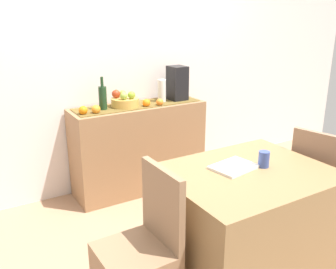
# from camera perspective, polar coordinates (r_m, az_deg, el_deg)

# --- Properties ---
(ground_plane) EXTENTS (6.40, 6.40, 0.02)m
(ground_plane) POSITION_cam_1_polar(r_m,az_deg,el_deg) (3.11, 2.82, -14.99)
(ground_plane) COLOR #A47C5E
(ground_plane) RESTS_ON ground
(room_wall_rear) EXTENTS (6.40, 0.06, 2.70)m
(room_wall_rear) POSITION_cam_1_polar(r_m,az_deg,el_deg) (3.66, -7.37, 12.69)
(room_wall_rear) COLOR silver
(room_wall_rear) RESTS_ON ground
(sideboard_console) EXTENTS (1.30, 0.42, 0.86)m
(sideboard_console) POSITION_cam_1_polar(r_m,az_deg,el_deg) (3.65, -4.47, -2.06)
(sideboard_console) COLOR #936A47
(sideboard_console) RESTS_ON ground
(table_runner) EXTENTS (1.22, 0.32, 0.01)m
(table_runner) POSITION_cam_1_polar(r_m,az_deg,el_deg) (3.52, -4.65, 4.58)
(table_runner) COLOR brown
(table_runner) RESTS_ON sideboard_console
(fruit_bowl) EXTENTS (0.26, 0.26, 0.08)m
(fruit_bowl) POSITION_cam_1_polar(r_m,az_deg,el_deg) (3.46, -6.66, 4.98)
(fruit_bowl) COLOR gold
(fruit_bowl) RESTS_ON table_runner
(apple_left) EXTENTS (0.06, 0.06, 0.06)m
(apple_left) POSITION_cam_1_polar(r_m,az_deg,el_deg) (3.49, -7.02, 6.30)
(apple_left) COLOR olive
(apple_left) RESTS_ON fruit_bowl
(apple_center) EXTENTS (0.07, 0.07, 0.07)m
(apple_center) POSITION_cam_1_polar(r_m,az_deg,el_deg) (3.38, -6.86, 5.95)
(apple_center) COLOR #8FAD42
(apple_center) RESTS_ON fruit_bowl
(apple_front) EXTENTS (0.08, 0.08, 0.08)m
(apple_front) POSITION_cam_1_polar(r_m,az_deg,el_deg) (3.46, -8.04, 6.25)
(apple_front) COLOR #A7351A
(apple_front) RESTS_ON fruit_bowl
(apple_rear) EXTENTS (0.07, 0.07, 0.07)m
(apple_rear) POSITION_cam_1_polar(r_m,az_deg,el_deg) (3.41, -5.67, 6.10)
(apple_rear) COLOR #88A62D
(apple_rear) RESTS_ON fruit_bowl
(wine_bottle) EXTENTS (0.07, 0.07, 0.30)m
(wine_bottle) POSITION_cam_1_polar(r_m,az_deg,el_deg) (3.36, -10.06, 5.66)
(wine_bottle) COLOR #1D3A1E
(wine_bottle) RESTS_ON sideboard_console
(coffee_maker) EXTENTS (0.16, 0.18, 0.34)m
(coffee_maker) POSITION_cam_1_polar(r_m,az_deg,el_deg) (3.70, 1.44, 7.93)
(coffee_maker) COLOR black
(coffee_maker) RESTS_ON sideboard_console
(ceramic_vase) EXTENTS (0.08, 0.08, 0.22)m
(ceramic_vase) POSITION_cam_1_polar(r_m,az_deg,el_deg) (3.62, -0.95, 6.76)
(ceramic_vase) COLOR silver
(ceramic_vase) RESTS_ON sideboard_console
(orange_loose_far) EXTENTS (0.08, 0.08, 0.08)m
(orange_loose_far) POSITION_cam_1_polar(r_m,az_deg,el_deg) (3.25, -13.00, 3.66)
(orange_loose_far) COLOR orange
(orange_loose_far) RESTS_ON sideboard_console
(orange_loose_end) EXTENTS (0.07, 0.07, 0.07)m
(orange_loose_end) POSITION_cam_1_polar(r_m,az_deg,el_deg) (3.45, -3.36, 4.92)
(orange_loose_end) COLOR orange
(orange_loose_end) RESTS_ON sideboard_console
(orange_loose_near_bowl) EXTENTS (0.08, 0.08, 0.08)m
(orange_loose_near_bowl) POSITION_cam_1_polar(r_m,az_deg,el_deg) (3.26, -11.08, 3.85)
(orange_loose_near_bowl) COLOR orange
(orange_loose_near_bowl) RESTS_ON sideboard_console
(orange_loose_mid) EXTENTS (0.07, 0.07, 0.07)m
(orange_loose_mid) POSITION_cam_1_polar(r_m,az_deg,el_deg) (3.49, -1.29, 5.03)
(orange_loose_mid) COLOR orange
(orange_loose_mid) RESTS_ON sideboard_console
(dining_table) EXTENTS (1.06, 0.85, 0.74)m
(dining_table) POSITION_cam_1_polar(r_m,az_deg,el_deg) (2.57, 11.73, -13.13)
(dining_table) COLOR olive
(dining_table) RESTS_ON ground
(open_book) EXTENTS (0.31, 0.25, 0.02)m
(open_book) POSITION_cam_1_polar(r_m,az_deg,el_deg) (2.43, 10.15, -4.95)
(open_book) COLOR white
(open_book) RESTS_ON dining_table
(coffee_cup) EXTENTS (0.07, 0.07, 0.11)m
(coffee_cup) POSITION_cam_1_polar(r_m,az_deg,el_deg) (2.47, 14.61, -3.72)
(coffee_cup) COLOR #364A92
(coffee_cup) RESTS_ON dining_table
(chair_by_corner) EXTENTS (0.48, 0.48, 0.90)m
(chair_by_corner) POSITION_cam_1_polar(r_m,az_deg,el_deg) (3.16, 22.54, -10.17)
(chair_by_corner) COLOR #916E4B
(chair_by_corner) RESTS_ON ground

